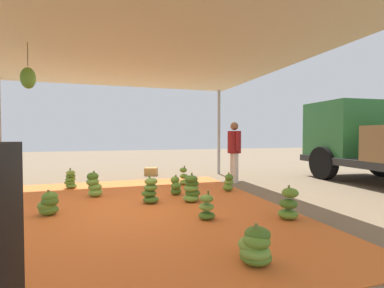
{
  "coord_description": "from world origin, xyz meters",
  "views": [
    {
      "loc": [
        5.11,
        -0.44,
        1.36
      ],
      "look_at": [
        -0.03,
        1.15,
        1.19
      ],
      "focal_mm": 25.8,
      "sensor_mm": 36.0,
      "label": 1
    }
  ],
  "objects_px": {
    "banana_bunch_2": "(255,247)",
    "banana_bunch_3": "(150,191)",
    "banana_bunch_0": "(49,204)",
    "banana_bunch_9": "(228,183)",
    "banana_bunch_4": "(192,189)",
    "banana_bunch_6": "(184,177)",
    "banana_bunch_8": "(207,208)",
    "crate_0": "(151,171)",
    "worker_0": "(234,147)",
    "banana_bunch_5": "(71,180)",
    "banana_bunch_10": "(94,185)",
    "banana_bunch_1": "(176,186)",
    "banana_bunch_7": "(289,205)"
  },
  "relations": [
    {
      "from": "banana_bunch_0",
      "to": "banana_bunch_9",
      "type": "bearing_deg",
      "value": 104.21
    },
    {
      "from": "banana_bunch_6",
      "to": "crate_0",
      "type": "distance_m",
      "value": 2.19
    },
    {
      "from": "banana_bunch_0",
      "to": "banana_bunch_4",
      "type": "bearing_deg",
      "value": 94.4
    },
    {
      "from": "banana_bunch_1",
      "to": "worker_0",
      "type": "height_order",
      "value": "worker_0"
    },
    {
      "from": "banana_bunch_4",
      "to": "crate_0",
      "type": "height_order",
      "value": "banana_bunch_4"
    },
    {
      "from": "banana_bunch_2",
      "to": "banana_bunch_9",
      "type": "relative_size",
      "value": 1.09
    },
    {
      "from": "banana_bunch_2",
      "to": "banana_bunch_7",
      "type": "relative_size",
      "value": 0.89
    },
    {
      "from": "banana_bunch_10",
      "to": "crate_0",
      "type": "height_order",
      "value": "banana_bunch_10"
    },
    {
      "from": "banana_bunch_3",
      "to": "banana_bunch_9",
      "type": "distance_m",
      "value": 2.08
    },
    {
      "from": "banana_bunch_3",
      "to": "banana_bunch_6",
      "type": "relative_size",
      "value": 1.06
    },
    {
      "from": "banana_bunch_4",
      "to": "banana_bunch_3",
      "type": "bearing_deg",
      "value": -99.35
    },
    {
      "from": "banana_bunch_0",
      "to": "crate_0",
      "type": "height_order",
      "value": "banana_bunch_0"
    },
    {
      "from": "banana_bunch_0",
      "to": "worker_0",
      "type": "relative_size",
      "value": 0.25
    },
    {
      "from": "banana_bunch_0",
      "to": "banana_bunch_7",
      "type": "xyz_separation_m",
      "value": [
        1.39,
        3.72,
        0.04
      ]
    },
    {
      "from": "banana_bunch_1",
      "to": "crate_0",
      "type": "height_order",
      "value": "banana_bunch_1"
    },
    {
      "from": "banana_bunch_1",
      "to": "banana_bunch_2",
      "type": "height_order",
      "value": "banana_bunch_1"
    },
    {
      "from": "banana_bunch_4",
      "to": "banana_bunch_6",
      "type": "relative_size",
      "value": 1.13
    },
    {
      "from": "banana_bunch_5",
      "to": "banana_bunch_6",
      "type": "distance_m",
      "value": 2.91
    },
    {
      "from": "banana_bunch_8",
      "to": "worker_0",
      "type": "xyz_separation_m",
      "value": [
        -3.08,
        1.98,
        0.81
      ]
    },
    {
      "from": "worker_0",
      "to": "banana_bunch_2",
      "type": "bearing_deg",
      "value": -23.41
    },
    {
      "from": "banana_bunch_6",
      "to": "banana_bunch_10",
      "type": "relative_size",
      "value": 0.92
    },
    {
      "from": "banana_bunch_4",
      "to": "banana_bunch_5",
      "type": "distance_m",
      "value": 3.4
    },
    {
      "from": "banana_bunch_2",
      "to": "crate_0",
      "type": "bearing_deg",
      "value": -179.51
    },
    {
      "from": "banana_bunch_2",
      "to": "banana_bunch_10",
      "type": "xyz_separation_m",
      "value": [
        -3.84,
        -1.76,
        0.07
      ]
    },
    {
      "from": "banana_bunch_9",
      "to": "banana_bunch_10",
      "type": "distance_m",
      "value": 3.09
    },
    {
      "from": "banana_bunch_0",
      "to": "banana_bunch_6",
      "type": "height_order",
      "value": "banana_bunch_6"
    },
    {
      "from": "banana_bunch_1",
      "to": "banana_bunch_4",
      "type": "distance_m",
      "value": 0.7
    },
    {
      "from": "banana_bunch_2",
      "to": "banana_bunch_3",
      "type": "height_order",
      "value": "banana_bunch_3"
    },
    {
      "from": "banana_bunch_3",
      "to": "worker_0",
      "type": "relative_size",
      "value": 0.32
    },
    {
      "from": "banana_bunch_3",
      "to": "banana_bunch_5",
      "type": "height_order",
      "value": "banana_bunch_3"
    },
    {
      "from": "banana_bunch_1",
      "to": "crate_0",
      "type": "distance_m",
      "value": 3.3
    },
    {
      "from": "banana_bunch_9",
      "to": "banana_bunch_5",
      "type": "bearing_deg",
      "value": -112.41
    },
    {
      "from": "banana_bunch_2",
      "to": "banana_bunch_8",
      "type": "xyz_separation_m",
      "value": [
        -1.57,
        0.03,
        0.01
      ]
    },
    {
      "from": "banana_bunch_0",
      "to": "banana_bunch_4",
      "type": "relative_size",
      "value": 0.75
    },
    {
      "from": "banana_bunch_0",
      "to": "banana_bunch_2",
      "type": "relative_size",
      "value": 0.9
    },
    {
      "from": "banana_bunch_10",
      "to": "banana_bunch_2",
      "type": "bearing_deg",
      "value": 24.6
    },
    {
      "from": "banana_bunch_9",
      "to": "banana_bunch_10",
      "type": "relative_size",
      "value": 0.8
    },
    {
      "from": "banana_bunch_1",
      "to": "banana_bunch_6",
      "type": "distance_m",
      "value": 1.3
    },
    {
      "from": "banana_bunch_8",
      "to": "crate_0",
      "type": "xyz_separation_m",
      "value": [
        -5.19,
        -0.09,
        -0.07
      ]
    },
    {
      "from": "banana_bunch_6",
      "to": "banana_bunch_9",
      "type": "relative_size",
      "value": 1.15
    },
    {
      "from": "banana_bunch_6",
      "to": "banana_bunch_7",
      "type": "height_order",
      "value": "banana_bunch_7"
    },
    {
      "from": "banana_bunch_0",
      "to": "banana_bunch_8",
      "type": "relative_size",
      "value": 0.95
    },
    {
      "from": "crate_0",
      "to": "worker_0",
      "type": "bearing_deg",
      "value": 44.45
    },
    {
      "from": "banana_bunch_1",
      "to": "banana_bunch_7",
      "type": "xyz_separation_m",
      "value": [
        2.27,
        1.3,
        0.04
      ]
    },
    {
      "from": "banana_bunch_10",
      "to": "banana_bunch_0",
      "type": "bearing_deg",
      "value": -27.93
    },
    {
      "from": "banana_bunch_2",
      "to": "banana_bunch_5",
      "type": "xyz_separation_m",
      "value": [
        -5.05,
        -2.38,
        0.03
      ]
    },
    {
      "from": "banana_bunch_7",
      "to": "crate_0",
      "type": "height_order",
      "value": "banana_bunch_7"
    },
    {
      "from": "banana_bunch_1",
      "to": "banana_bunch_4",
      "type": "xyz_separation_m",
      "value": [
        0.68,
        0.17,
        0.05
      ]
    },
    {
      "from": "banana_bunch_6",
      "to": "worker_0",
      "type": "distance_m",
      "value": 1.7
    },
    {
      "from": "banana_bunch_1",
      "to": "banana_bunch_7",
      "type": "bearing_deg",
      "value": 29.83
    }
  ]
}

